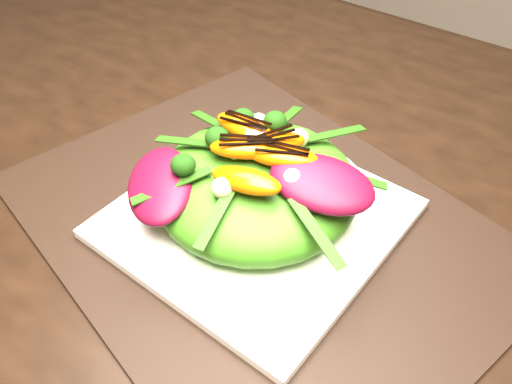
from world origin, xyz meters
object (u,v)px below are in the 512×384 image
Objects in this scene: placemat at (256,223)px; lettuce_mound at (256,186)px; orange_segment at (267,145)px; dining_table at (161,118)px; plate_base at (256,218)px; salad_bowl at (256,209)px.

placemat is 0.06m from lettuce_mound.
orange_segment is at bearing 81.49° from lettuce_mound.
orange_segment reaches higher than placemat.
plate_base is (0.24, -0.10, 0.03)m from dining_table.
dining_table reaches higher than plate_base.
plate_base is at bearing -22.84° from dining_table.
dining_table is 0.27m from salad_bowl.
orange_segment is (0.00, 0.02, 0.04)m from lettuce_mound.
orange_segment is at bearing 81.49° from plate_base.
dining_table is 0.28m from lettuce_mound.
plate_base is 1.07× the size of salad_bowl.
lettuce_mound is (0.00, -0.00, 0.03)m from salad_bowl.
orange_segment is (0.00, 0.02, 0.10)m from placemat.
placemat is 0.02m from salad_bowl.
orange_segment is at bearing -19.56° from dining_table.
salad_bowl is at bearing -22.84° from dining_table.
lettuce_mound is (0.00, 0.00, 0.05)m from plate_base.
lettuce_mound reaches higher than salad_bowl.
dining_table is 0.27m from plate_base.
dining_table is 3.05× the size of placemat.
placemat is 0.10m from orange_segment.
dining_table reaches higher than lettuce_mound.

